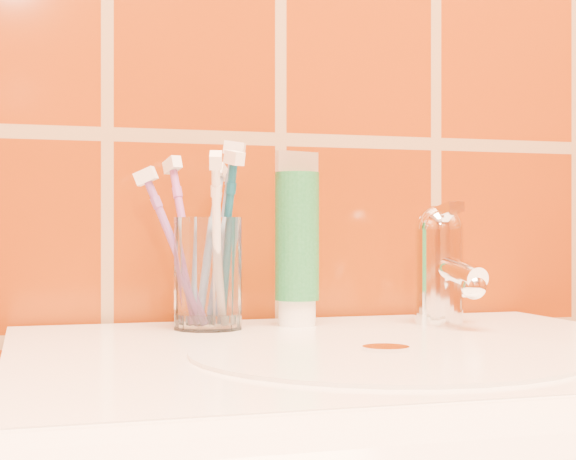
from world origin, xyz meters
name	(u,v)px	position (x,y,z in m)	size (l,w,h in m)	color
glass_tumbler	(208,273)	(-0.10, 1.11, 0.90)	(0.07, 0.07, 0.11)	white
toothpaste_tube	(297,244)	(-0.01, 1.12, 0.93)	(0.05, 0.04, 0.17)	white
faucet	(441,261)	(0.14, 1.09, 0.91)	(0.05, 0.11, 0.12)	white
toothbrush_0	(176,250)	(-0.13, 1.12, 0.93)	(0.08, 0.05, 0.16)	#714391
toothbrush_1	(210,245)	(-0.09, 1.15, 0.93)	(0.06, 0.08, 0.17)	#7295CC
toothbrush_2	(217,245)	(-0.09, 1.08, 0.93)	(0.04, 0.08, 0.17)	silver
toothbrush_3	(222,235)	(-0.08, 1.12, 0.94)	(0.05, 0.03, 0.19)	#6B8ABE
toothbrush_4	(186,242)	(-0.11, 1.13, 0.93)	(0.04, 0.07, 0.17)	#924A9F
toothbrush_5	(225,241)	(-0.08, 1.10, 0.93)	(0.04, 0.05, 0.18)	navy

